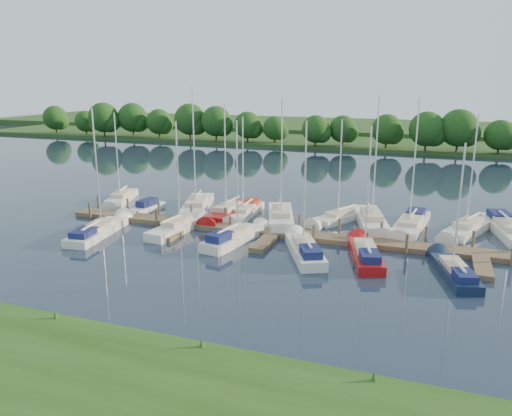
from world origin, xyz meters
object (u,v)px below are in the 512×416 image
(motorboat, at_px, (146,208))
(sailboat_s_2, at_px, (235,238))
(sailboat_n_0, at_px, (121,200))
(sailboat_n_5, at_px, (281,219))
(dock, at_px, (273,235))

(motorboat, xyz_separation_m, sailboat_s_2, (12.00, -6.02, 0.02))
(sailboat_n_0, height_order, sailboat_n_5, sailboat_n_5)
(motorboat, height_order, sailboat_s_2, sailboat_s_2)
(dock, bearing_deg, motorboat, 166.01)
(motorboat, distance_m, sailboat_n_5, 13.81)
(sailboat_s_2, bearing_deg, sailboat_n_5, 87.52)
(dock, height_order, sailboat_s_2, sailboat_s_2)
(dock, height_order, sailboat_n_0, sailboat_n_0)
(dock, relative_size, motorboat, 8.24)
(sailboat_n_0, xyz_separation_m, sailboat_n_5, (18.46, -1.47, 0.01))
(dock, height_order, sailboat_n_5, sailboat_n_5)
(sailboat_s_2, bearing_deg, sailboat_n_0, 164.81)
(motorboat, bearing_deg, sailboat_n_0, -21.14)
(sailboat_n_0, height_order, motorboat, sailboat_n_0)
(dock, bearing_deg, sailboat_n_5, 99.20)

